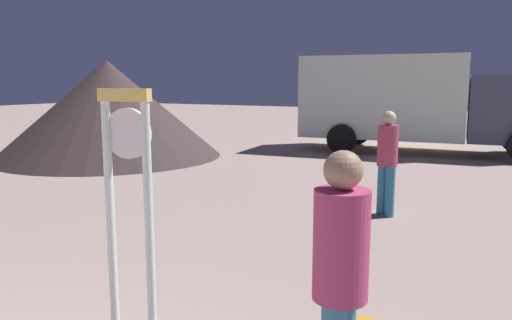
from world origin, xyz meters
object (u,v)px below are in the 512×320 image
standing_clock (129,193)px  person_near_clock (340,278)px  person_distant (387,158)px  dome_tent (109,109)px  box_truck_near (405,100)px

standing_clock → person_near_clock: standing_clock is taller
standing_clock → person_near_clock: bearing=-4.4°
standing_clock → person_distant: (0.87, 5.03, -0.34)m
standing_clock → person_near_clock: (1.80, -0.14, -0.31)m
person_distant → dome_tent: (-8.74, 2.74, 0.44)m
person_distant → box_truck_near: size_ratio=0.24×
box_truck_near → dome_tent: size_ratio=1.09×
standing_clock → person_near_clock: size_ratio=1.19×
person_near_clock → person_distant: bearing=100.2°
standing_clock → person_near_clock: 1.83m
person_distant → box_truck_near: box_truck_near is taller
person_near_clock → standing_clock: bearing=175.6°
standing_clock → box_truck_near: 12.89m
person_near_clock → person_distant: person_near_clock is taller
dome_tent → standing_clock: bearing=-44.6°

